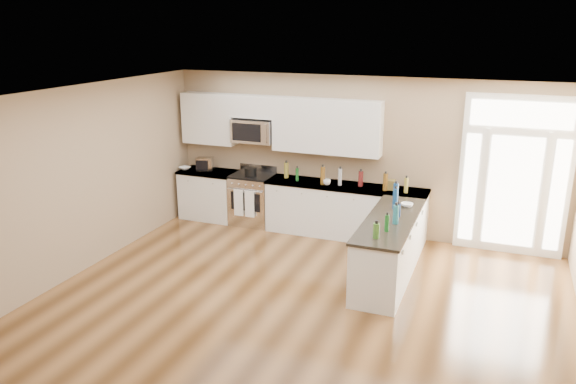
% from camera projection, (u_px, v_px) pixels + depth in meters
% --- Properties ---
extents(ground, '(8.00, 8.00, 0.00)m').
position_uv_depth(ground, '(273.00, 341.00, 6.71)').
color(ground, '#4D3015').
extents(room_shell, '(8.00, 8.00, 8.00)m').
position_uv_depth(room_shell, '(271.00, 206.00, 6.22)').
color(room_shell, '#9E8464').
rests_on(room_shell, ground).
extents(back_cabinet_left, '(1.10, 0.66, 0.94)m').
position_uv_depth(back_cabinet_left, '(210.00, 196.00, 10.87)').
color(back_cabinet_left, silver).
rests_on(back_cabinet_left, ground).
extents(back_cabinet_right, '(2.85, 0.66, 0.94)m').
position_uv_depth(back_cabinet_right, '(345.00, 212.00, 9.93)').
color(back_cabinet_right, silver).
rests_on(back_cabinet_right, ground).
extents(peninsula_cabinet, '(0.69, 2.32, 0.94)m').
position_uv_depth(peninsula_cabinet, '(389.00, 251.00, 8.26)').
color(peninsula_cabinet, silver).
rests_on(peninsula_cabinet, ground).
extents(upper_cabinet_left, '(1.04, 0.33, 0.95)m').
position_uv_depth(upper_cabinet_left, '(210.00, 118.00, 10.58)').
color(upper_cabinet_left, silver).
rests_on(upper_cabinet_left, room_shell).
extents(upper_cabinet_right, '(1.94, 0.33, 0.95)m').
position_uv_depth(upper_cabinet_right, '(327.00, 126.00, 9.77)').
color(upper_cabinet_right, silver).
rests_on(upper_cabinet_right, room_shell).
extents(upper_cabinet_short, '(0.82, 0.33, 0.40)m').
position_uv_depth(upper_cabinet_short, '(254.00, 106.00, 10.17)').
color(upper_cabinet_short, silver).
rests_on(upper_cabinet_short, room_shell).
extents(microwave, '(0.78, 0.41, 0.42)m').
position_uv_depth(microwave, '(254.00, 131.00, 10.27)').
color(microwave, silver).
rests_on(microwave, room_shell).
extents(entry_door, '(1.70, 0.10, 2.60)m').
position_uv_depth(entry_door, '(514.00, 176.00, 8.98)').
color(entry_door, white).
rests_on(entry_door, ground).
extents(kitchen_range, '(0.76, 0.68, 1.08)m').
position_uv_depth(kitchen_range, '(253.00, 199.00, 10.54)').
color(kitchen_range, silver).
rests_on(kitchen_range, ground).
extents(stockpot, '(0.23, 0.23, 0.17)m').
position_uv_depth(stockpot, '(251.00, 172.00, 10.30)').
color(stockpot, black).
rests_on(stockpot, kitchen_range).
extents(toaster_oven, '(0.35, 0.31, 0.25)m').
position_uv_depth(toaster_oven, '(205.00, 164.00, 10.73)').
color(toaster_oven, silver).
rests_on(toaster_oven, back_cabinet_left).
extents(cardboard_box, '(0.22, 0.18, 0.17)m').
position_uv_depth(cardboard_box, '(390.00, 185.00, 9.52)').
color(cardboard_box, brown).
rests_on(cardboard_box, back_cabinet_right).
extents(bowl_left, '(0.27, 0.27, 0.05)m').
position_uv_depth(bowl_left, '(185.00, 168.00, 10.82)').
color(bowl_left, white).
rests_on(bowl_left, back_cabinet_left).
extents(bowl_peninsula, '(0.20, 0.20, 0.06)m').
position_uv_depth(bowl_peninsula, '(407.00, 205.00, 8.63)').
color(bowl_peninsula, white).
rests_on(bowl_peninsula, peninsula_cabinet).
extents(cup_counter, '(0.13, 0.13, 0.10)m').
position_uv_depth(cup_counter, '(327.00, 182.00, 9.79)').
color(cup_counter, white).
rests_on(cup_counter, back_cabinet_right).
extents(counter_bottles, '(2.41, 2.45, 0.32)m').
position_uv_depth(counter_bottles, '(363.00, 190.00, 9.00)').
color(counter_bottles, '#19591E').
rests_on(counter_bottles, back_cabinet_right).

